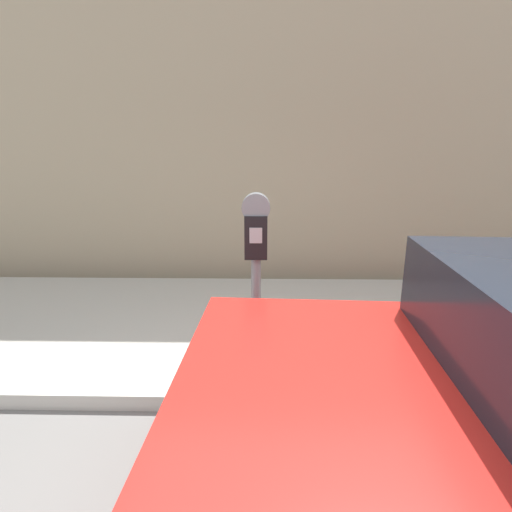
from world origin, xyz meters
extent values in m
plane|color=slate|center=(0.00, 0.00, 0.00)|extent=(60.00, 60.00, 0.00)
cube|color=#BCB7AD|center=(0.00, 2.20, 0.07)|extent=(24.00, 2.80, 0.13)
cube|color=tan|center=(0.00, 4.10, 2.95)|extent=(24.00, 0.30, 5.91)
cylinder|color=slate|center=(-0.20, 1.11, 0.65)|extent=(0.08, 0.08, 1.03)
cube|color=black|center=(-0.20, 1.11, 1.33)|extent=(0.17, 0.14, 0.33)
cube|color=gray|center=(-0.20, 1.04, 1.36)|extent=(0.09, 0.01, 0.12)
cylinder|color=slate|center=(-0.20, 1.11, 1.56)|extent=(0.21, 0.11, 0.21)
cylinder|color=black|center=(0.36, 0.60, 0.34)|extent=(0.68, 0.25, 0.68)
camera|label=1|loc=(-0.14, -1.85, 2.02)|focal=28.00mm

